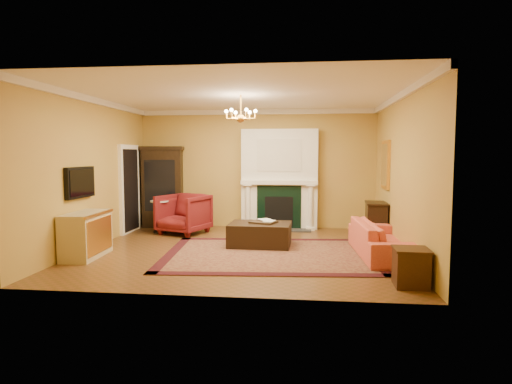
# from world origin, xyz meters

# --- Properties ---
(floor) EXTENTS (6.00, 5.50, 0.02)m
(floor) POSITION_xyz_m (0.00, 0.00, -0.01)
(floor) COLOR brown
(floor) RESTS_ON ground
(ceiling) EXTENTS (6.00, 5.50, 0.02)m
(ceiling) POSITION_xyz_m (0.00, 0.00, 3.01)
(ceiling) COLOR white
(ceiling) RESTS_ON wall_back
(wall_back) EXTENTS (6.00, 0.02, 3.00)m
(wall_back) POSITION_xyz_m (0.00, 2.76, 1.50)
(wall_back) COLOR #B59C41
(wall_back) RESTS_ON floor
(wall_front) EXTENTS (6.00, 0.02, 3.00)m
(wall_front) POSITION_xyz_m (0.00, -2.76, 1.50)
(wall_front) COLOR #B59C41
(wall_front) RESTS_ON floor
(wall_left) EXTENTS (0.02, 5.50, 3.00)m
(wall_left) POSITION_xyz_m (-3.01, 0.00, 1.50)
(wall_left) COLOR #B59C41
(wall_left) RESTS_ON floor
(wall_right) EXTENTS (0.02, 5.50, 3.00)m
(wall_right) POSITION_xyz_m (3.01, 0.00, 1.50)
(wall_right) COLOR #B59C41
(wall_right) RESTS_ON floor
(fireplace) EXTENTS (1.90, 0.70, 2.50)m
(fireplace) POSITION_xyz_m (0.60, 2.57, 1.19)
(fireplace) COLOR white
(fireplace) RESTS_ON wall_back
(crown_molding) EXTENTS (6.00, 5.50, 0.12)m
(crown_molding) POSITION_xyz_m (0.00, 0.96, 2.94)
(crown_molding) COLOR white
(crown_molding) RESTS_ON ceiling
(doorway) EXTENTS (0.08, 1.05, 2.10)m
(doorway) POSITION_xyz_m (-2.95, 1.70, 1.05)
(doorway) COLOR white
(doorway) RESTS_ON wall_left
(tv_panel) EXTENTS (0.09, 0.95, 0.58)m
(tv_panel) POSITION_xyz_m (-2.95, -0.60, 1.35)
(tv_panel) COLOR black
(tv_panel) RESTS_ON wall_left
(gilt_mirror) EXTENTS (0.06, 0.76, 1.05)m
(gilt_mirror) POSITION_xyz_m (2.97, 1.40, 1.65)
(gilt_mirror) COLOR gold
(gilt_mirror) RESTS_ON wall_right
(chandelier) EXTENTS (0.63, 0.55, 0.53)m
(chandelier) POSITION_xyz_m (-0.00, 0.00, 2.61)
(chandelier) COLOR gold
(chandelier) RESTS_ON ceiling
(oriental_rug) EXTENTS (4.11, 3.21, 0.02)m
(oriental_rug) POSITION_xyz_m (0.58, -0.30, 0.01)
(oriental_rug) COLOR #410E10
(oriental_rug) RESTS_ON floor
(china_cabinet) EXTENTS (1.04, 0.58, 1.99)m
(china_cabinet) POSITION_xyz_m (-2.40, 2.49, 0.99)
(china_cabinet) COLOR black
(china_cabinet) RESTS_ON floor
(wingback_armchair) EXTENTS (1.27, 1.24, 1.03)m
(wingback_armchair) POSITION_xyz_m (-1.61, 1.62, 0.51)
(wingback_armchair) COLOR maroon
(wingback_armchair) RESTS_ON floor
(pedestal_table) EXTENTS (0.43, 0.43, 0.77)m
(pedestal_table) POSITION_xyz_m (-2.22, 1.67, 0.45)
(pedestal_table) COLOR black
(pedestal_table) RESTS_ON floor
(commode) EXTENTS (0.56, 1.12, 0.82)m
(commode) POSITION_xyz_m (-2.73, -0.86, 0.41)
(commode) COLOR #BCAD8A
(commode) RESTS_ON floor
(coral_sofa) EXTENTS (0.76, 2.20, 0.85)m
(coral_sofa) POSITION_xyz_m (2.63, -0.20, 0.42)
(coral_sofa) COLOR #DC5D45
(coral_sofa) RESTS_ON floor
(end_table) EXTENTS (0.46, 0.46, 0.52)m
(end_table) POSITION_xyz_m (2.72, -2.02, 0.26)
(end_table) COLOR #331B0D
(end_table) RESTS_ON floor
(console_table) EXTENTS (0.46, 0.75, 0.81)m
(console_table) POSITION_xyz_m (2.78, 1.29, 0.40)
(console_table) COLOR black
(console_table) RESTS_ON floor
(leather_ottoman) EXTENTS (1.26, 0.94, 0.46)m
(leather_ottoman) POSITION_xyz_m (0.33, 0.42, 0.25)
(leather_ottoman) COLOR black
(leather_ottoman) RESTS_ON oriental_rug
(ottoman_tray) EXTENTS (0.60, 0.54, 0.03)m
(ottoman_tray) POSITION_xyz_m (0.39, 0.45, 0.49)
(ottoman_tray) COLOR black
(ottoman_tray) RESTS_ON leather_ottoman
(book_a) EXTENTS (0.21, 0.14, 0.30)m
(book_a) POSITION_xyz_m (0.33, 0.50, 0.66)
(book_a) COLOR gray
(book_a) RESTS_ON ottoman_tray
(book_b) EXTENTS (0.20, 0.07, 0.28)m
(book_b) POSITION_xyz_m (0.42, 0.44, 0.65)
(book_b) COLOR gray
(book_b) RESTS_ON ottoman_tray
(topiary_left) EXTENTS (0.16, 0.16, 0.42)m
(topiary_left) POSITION_xyz_m (0.03, 2.53, 1.46)
(topiary_left) COLOR tan
(topiary_left) RESTS_ON fireplace
(topiary_right) EXTENTS (0.15, 0.15, 0.39)m
(topiary_right) POSITION_xyz_m (1.11, 2.53, 1.45)
(topiary_right) COLOR tan
(topiary_right) RESTS_ON fireplace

